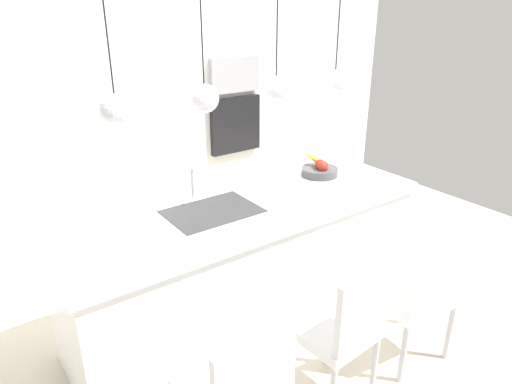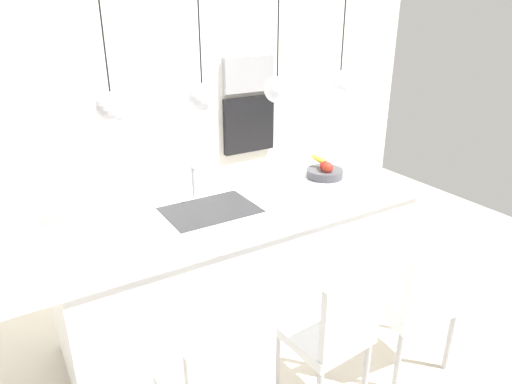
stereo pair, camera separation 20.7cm
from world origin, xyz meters
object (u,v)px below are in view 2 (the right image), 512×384
fruit_bowl (325,171)px  chair_far (414,298)px  microwave (248,74)px  oven (248,125)px  chair_middle (332,331)px

fruit_bowl → chair_far: (-0.09, -0.98, -0.48)m
microwave → chair_far: bearing=-97.4°
microwave → chair_far: microwave is taller
microwave → oven: (0.00, 0.00, -0.50)m
microwave → fruit_bowl: bearing=-98.8°
microwave → chair_middle: bearing=-111.1°
chair_middle → chair_far: bearing=-0.4°
oven → chair_far: size_ratio=0.64×
chair_middle → chair_far: chair_middle is taller
chair_middle → chair_far: 0.63m
microwave → chair_far: 2.69m
fruit_bowl → chair_middle: (-0.72, -0.98, -0.46)m
fruit_bowl → oven: oven is taller
chair_far → chair_middle: bearing=179.6°
oven → chair_middle: oven is taller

